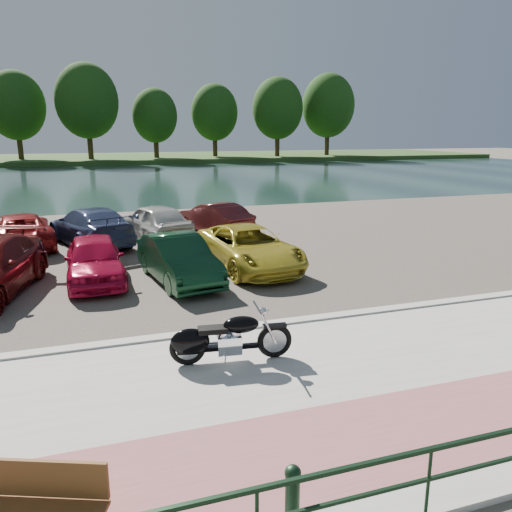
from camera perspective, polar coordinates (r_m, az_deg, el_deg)
The scene contains 19 objects.
ground at distance 9.59m, azimuth 4.02°, elevation -12.79°, with size 200.00×200.00×0.00m, color #595447.
promenade at distance 8.76m, azimuth 6.58°, elevation -15.25°, with size 60.00×6.00×0.10m, color #A8A69E.
pink_path at distance 7.61m, azimuth 11.61°, elevation -19.98°, with size 60.00×2.00×0.01m, color #905251.
kerb at distance 11.27m, azimuth 0.15°, elevation -8.12°, with size 60.00×0.30×0.14m, color #A8A69E.
parking_lot at distance 19.66m, azimuth -8.15°, elevation 1.29°, with size 60.00×18.00×0.04m, color #453F37.
river at distance 48.21m, azimuth -14.41°, elevation 8.51°, with size 120.00×40.00×0.00m, color #1B312E.
far_bank at distance 80.07m, azimuth -16.15°, elevation 10.67°, with size 120.00×24.00×0.60m, color #244217.
railing at distance 6.22m, azimuth 19.28°, elevation -21.57°, with size 24.04×0.05×0.90m.
bollards at distance 5.89m, azimuth 2.51°, elevation -26.01°, with size 10.68×0.18×0.81m.
far_trees at distance 74.15m, azimuth -12.82°, elevation 16.20°, with size 70.25×10.68×12.52m.
motorcycle at distance 9.45m, azimuth -4.13°, elevation -9.44°, with size 2.33×0.75×1.05m.
park_bench at distance 6.58m, azimuth -24.85°, elevation -23.80°, with size 1.84×1.09×0.72m.
car_4 at distance 15.21m, azimuth -17.98°, elevation -0.36°, with size 1.59×3.96×1.35m, color #B40C34.
car_5 at distance 14.67m, azimuth -8.86°, elevation -0.34°, with size 1.43×4.10×1.35m, color #0D321A.
car_6 at distance 15.91m, azimuth -0.85°, elevation 0.96°, with size 2.24×4.86×1.35m, color gold.
car_10 at distance 20.86m, azimuth -25.31°, elevation 2.68°, with size 2.16×4.68×1.30m, color maroon.
car_11 at distance 20.26m, azimuth -18.36°, elevation 3.26°, with size 2.05×5.05×1.47m, color navy.
car_12 at distance 20.56m, azimuth -11.53°, elevation 3.87°, with size 1.75×4.35×1.48m, color #B7B7B2.
car_13 at distance 21.53m, azimuth -4.77°, elevation 4.34°, with size 1.40×4.02×1.32m, color #501516.
Camera 1 is at (-3.29, -7.90, 4.33)m, focal length 35.00 mm.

